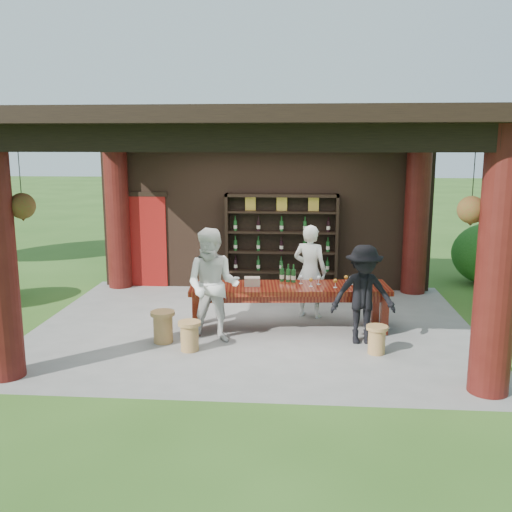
# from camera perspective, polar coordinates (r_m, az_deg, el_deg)

# --- Properties ---
(ground) EXTENTS (90.00, 90.00, 0.00)m
(ground) POSITION_cam_1_polar(r_m,az_deg,el_deg) (9.86, -0.18, -7.02)
(ground) COLOR #2D5119
(ground) RESTS_ON ground
(pavilion) EXTENTS (7.50, 6.00, 3.60)m
(pavilion) POSITION_cam_1_polar(r_m,az_deg,el_deg) (9.84, -0.06, 5.64)
(pavilion) COLOR slate
(pavilion) RESTS_ON ground
(wine_shelf) EXTENTS (2.34, 0.36, 2.06)m
(wine_shelf) POSITION_cam_1_polar(r_m,az_deg,el_deg) (11.97, 2.56, 1.33)
(wine_shelf) COLOR black
(wine_shelf) RESTS_ON ground
(tasting_table) EXTENTS (3.37, 1.16, 0.75)m
(tasting_table) POSITION_cam_1_polar(r_m,az_deg,el_deg) (9.57, 3.35, -3.65)
(tasting_table) COLOR #54100C
(tasting_table) RESTS_ON ground
(stool_near_left) EXTENTS (0.35, 0.35, 0.46)m
(stool_near_left) POSITION_cam_1_polar(r_m,az_deg,el_deg) (8.72, -6.66, -7.87)
(stool_near_left) COLOR olive
(stool_near_left) RESTS_ON ground
(stool_near_right) EXTENTS (0.32, 0.32, 0.43)m
(stool_near_right) POSITION_cam_1_polar(r_m,az_deg,el_deg) (8.74, 11.98, -8.11)
(stool_near_right) COLOR olive
(stool_near_right) RESTS_ON ground
(stool_far_left) EXTENTS (0.38, 0.38, 0.50)m
(stool_far_left) POSITION_cam_1_polar(r_m,az_deg,el_deg) (9.13, -9.28, -6.91)
(stool_far_left) COLOR olive
(stool_far_left) RESTS_ON ground
(host) EXTENTS (0.71, 0.58, 1.68)m
(host) POSITION_cam_1_polar(r_m,az_deg,el_deg) (10.23, 5.41, -1.53)
(host) COLOR white
(host) RESTS_ON ground
(guest_woman) EXTENTS (0.94, 0.76, 1.80)m
(guest_woman) POSITION_cam_1_polar(r_m,az_deg,el_deg) (8.93, -4.34, -2.97)
(guest_woman) COLOR silver
(guest_woman) RESTS_ON ground
(guest_man) EXTENTS (1.05, 0.66, 1.56)m
(guest_man) POSITION_cam_1_polar(r_m,az_deg,el_deg) (9.01, 10.67, -3.80)
(guest_man) COLOR black
(guest_man) RESTS_ON ground
(table_bottles) EXTENTS (0.28, 0.13, 0.31)m
(table_bottles) POSITION_cam_1_polar(r_m,az_deg,el_deg) (9.77, 3.20, -1.69)
(table_bottles) COLOR #194C1E
(table_bottles) RESTS_ON tasting_table
(table_glasses) EXTENTS (1.00, 0.34, 0.15)m
(table_glasses) POSITION_cam_1_polar(r_m,az_deg,el_deg) (9.63, 7.82, -2.47)
(table_glasses) COLOR silver
(table_glasses) RESTS_ON tasting_table
(napkin_basket) EXTENTS (0.28, 0.20, 0.14)m
(napkin_basket) POSITION_cam_1_polar(r_m,az_deg,el_deg) (9.51, -0.39, -2.56)
(napkin_basket) COLOR #BF6672
(napkin_basket) RESTS_ON tasting_table
(shrubs) EXTENTS (14.67, 8.01, 1.36)m
(shrubs) POSITION_cam_1_polar(r_m,az_deg,el_deg) (10.62, 16.58, -3.05)
(shrubs) COLOR #194C14
(shrubs) RESTS_ON ground
(trees) EXTENTS (22.11, 9.88, 4.80)m
(trees) POSITION_cam_1_polar(r_m,az_deg,el_deg) (10.61, 17.64, 12.22)
(trees) COLOR #3F2819
(trees) RESTS_ON ground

